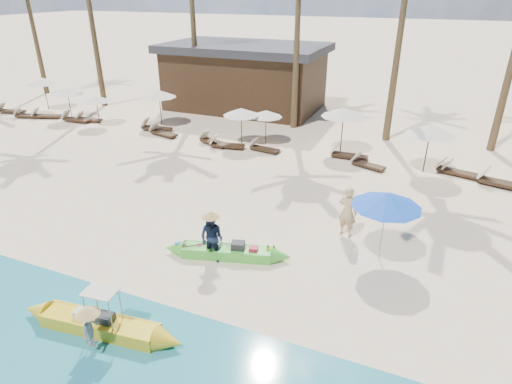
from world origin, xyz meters
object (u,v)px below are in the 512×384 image
at_px(green_canoe, 227,252).
at_px(yellow_canoe, 100,325).
at_px(blue_umbrella, 387,200).
at_px(tourist, 348,211).

height_order(green_canoe, yellow_canoe, yellow_canoe).
bearing_deg(yellow_canoe, blue_umbrella, 38.91).
relative_size(yellow_canoe, blue_umbrella, 2.20).
bearing_deg(blue_umbrella, green_canoe, -157.89).
xyz_separation_m(green_canoe, blue_umbrella, (4.45, 1.81, 1.84)).
bearing_deg(green_canoe, blue_umbrella, 6.93).
height_order(yellow_canoe, tourist, tourist).
bearing_deg(tourist, yellow_canoe, 71.56).
height_order(tourist, blue_umbrella, blue_umbrella).
xyz_separation_m(green_canoe, yellow_canoe, (-1.47, -4.12, 0.02)).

